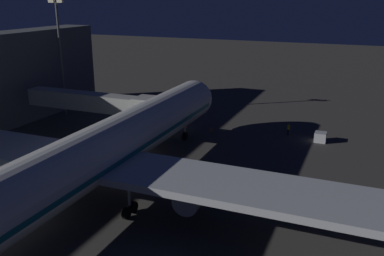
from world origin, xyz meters
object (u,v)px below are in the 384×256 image
ground_crew_near_nose_gear (288,129)px  traffic_cone_nose_port (211,129)px  airliner_at_gate (85,162)px  baggage_container_mid_row (320,137)px  traffic_cone_nose_starboard (186,126)px  jet_bridge (101,103)px  apron_floodlight_mast (60,51)px

ground_crew_near_nose_gear → traffic_cone_nose_port: size_ratio=3.34×
airliner_at_gate → ground_crew_near_nose_gear: bearing=-113.3°
baggage_container_mid_row → traffic_cone_nose_starboard: 21.19m
airliner_at_gate → traffic_cone_nose_starboard: size_ratio=113.44×
traffic_cone_nose_port → traffic_cone_nose_starboard: bearing=0.0°
baggage_container_mid_row → traffic_cone_nose_starboard: baggage_container_mid_row is taller
airliner_at_gate → jet_bridge: 23.24m
ground_crew_near_nose_gear → jet_bridge: bearing=25.6°
jet_bridge → ground_crew_near_nose_gear: bearing=-154.4°
airliner_at_gate → baggage_container_mid_row: airliner_at_gate is taller
airliner_at_gate → traffic_cone_nose_port: bearing=-94.2°
traffic_cone_nose_port → traffic_cone_nose_starboard: 4.40m
jet_bridge → ground_crew_near_nose_gear: (-25.81, -12.39, -4.54)m
airliner_at_gate → jet_bridge: size_ratio=2.83×
baggage_container_mid_row → jet_bridge: bearing=19.8°
airliner_at_gate → traffic_cone_nose_starboard: bearing=-85.8°
baggage_container_mid_row → ground_crew_near_nose_gear: size_ratio=0.95×
jet_bridge → baggage_container_mid_row: jet_bridge is taller
airliner_at_gate → apron_floodlight_mast: apron_floodlight_mast is taller
airliner_at_gate → ground_crew_near_nose_gear: airliner_at_gate is taller
airliner_at_gate → apron_floodlight_mast: (25.50, -28.50, 6.13)m
jet_bridge → apron_floodlight_mast: bearing=-31.9°
airliner_at_gate → baggage_container_mid_row: 36.72m
baggage_container_mid_row → traffic_cone_nose_port: size_ratio=3.18×
apron_floodlight_mast → traffic_cone_nose_port: 29.95m
jet_bridge → traffic_cone_nose_starboard: size_ratio=40.15×
apron_floodlight_mast → ground_crew_near_nose_gear: size_ratio=11.01×
airliner_at_gate → traffic_cone_nose_port: (-2.20, -29.74, -5.18)m
jet_bridge → baggage_container_mid_row: bearing=-160.2°
airliner_at_gate → baggage_container_mid_row: size_ratio=35.67×
baggage_container_mid_row → ground_crew_near_nose_gear: ground_crew_near_nose_gear is taller
apron_floodlight_mast → baggage_container_mid_row: 45.82m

